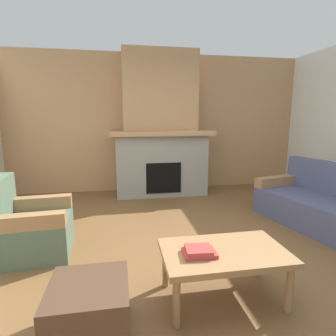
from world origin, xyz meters
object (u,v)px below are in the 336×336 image
object	(u,v)px
coffee_table	(224,256)
ottoman	(90,311)
armchair	(28,228)
fireplace	(160,134)
couch	(327,207)

from	to	relation	value
coffee_table	ottoman	size ratio (longest dim) A/B	1.92
coffee_table	ottoman	bearing A→B (deg)	-167.25
armchair	coffee_table	world-z (taller)	armchair
fireplace	coffee_table	world-z (taller)	fireplace
couch	coffee_table	distance (m)	2.23
fireplace	coffee_table	distance (m)	3.35
ottoman	couch	bearing A→B (deg)	25.03
couch	coffee_table	bearing A→B (deg)	-149.18
coffee_table	ottoman	xyz separation A→B (m)	(-1.03, -0.23, -0.18)
fireplace	couch	distance (m)	3.01
fireplace	ottoman	size ratio (longest dim) A/B	5.19
fireplace	armchair	size ratio (longest dim) A/B	3.18
fireplace	ottoman	world-z (taller)	fireplace
fireplace	coffee_table	xyz separation A→B (m)	(0.04, -3.26, -0.79)
couch	fireplace	bearing A→B (deg)	132.72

